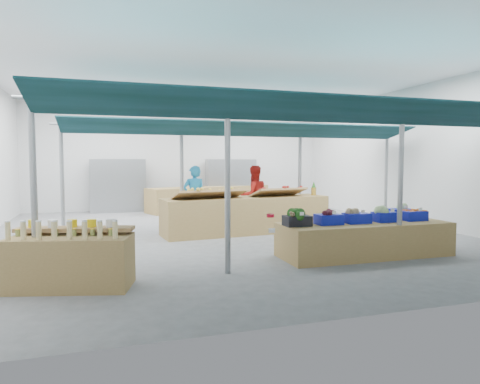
{
  "coord_description": "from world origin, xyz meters",
  "views": [
    {
      "loc": [
        -2.99,
        -10.97,
        1.91
      ],
      "look_at": [
        -0.02,
        -1.6,
        1.22
      ],
      "focal_mm": 32.0,
      "sensor_mm": 36.0,
      "label": 1
    }
  ],
  "objects": [
    {
      "name": "floor",
      "position": [
        0.0,
        0.0,
        0.0
      ],
      "size": [
        13.0,
        13.0,
        0.0
      ],
      "primitive_type": "plane",
      "color": "slate",
      "rests_on": "ground"
    },
    {
      "name": "hall",
      "position": [
        0.0,
        1.44,
        2.65
      ],
      "size": [
        13.0,
        13.0,
        13.0
      ],
      "color": "silver",
      "rests_on": "ground"
    },
    {
      "name": "pole_grid",
      "position": [
        0.75,
        -1.75,
        1.81
      ],
      "size": [
        10.0,
        4.6,
        3.0
      ],
      "color": "gray",
      "rests_on": "floor"
    },
    {
      "name": "awnings",
      "position": [
        0.75,
        -1.75,
        2.78
      ],
      "size": [
        9.5,
        7.08,
        0.3
      ],
      "color": "black",
      "rests_on": "pole_grid"
    },
    {
      "name": "back_shelving_left",
      "position": [
        -2.5,
        6.0,
        1.0
      ],
      "size": [
        2.0,
        0.5,
        2.0
      ],
      "primitive_type": "cube",
      "color": "#B23F33",
      "rests_on": "floor"
    },
    {
      "name": "back_shelving_right",
      "position": [
        2.0,
        6.0,
        1.0
      ],
      "size": [
        2.0,
        0.5,
        2.0
      ],
      "primitive_type": "cube",
      "color": "#B23F33",
      "rests_on": "floor"
    },
    {
      "name": "bottle_shelf",
      "position": [
        -3.5,
        -4.08,
        0.43
      ],
      "size": [
        1.93,
        1.46,
        1.07
      ],
      "rotation": [
        0.0,
        0.0,
        -0.26
      ],
      "color": "olive",
      "rests_on": "floor"
    },
    {
      "name": "veg_counter",
      "position": [
        2.04,
        -3.52,
        0.34
      ],
      "size": [
        3.52,
        1.19,
        0.68
      ],
      "primitive_type": "cube",
      "rotation": [
        0.0,
        0.0,
        -0.01
      ],
      "color": "olive",
      "rests_on": "floor"
    },
    {
      "name": "fruit_counter",
      "position": [
        0.64,
        -0.11,
        0.48
      ],
      "size": [
        4.6,
        1.48,
        0.97
      ],
      "primitive_type": "cube",
      "rotation": [
        0.0,
        0.0,
        0.09
      ],
      "color": "olive",
      "rests_on": "floor"
    },
    {
      "name": "far_counter",
      "position": [
        1.03,
        5.64,
        0.47
      ],
      "size": [
        5.27,
        2.71,
        0.94
      ],
      "primitive_type": "cube",
      "rotation": [
        0.0,
        0.0,
        0.34
      ],
      "color": "olive",
      "rests_on": "floor"
    },
    {
      "name": "crate_stack",
      "position": [
        3.51,
        -3.4,
        0.33
      ],
      "size": [
        0.59,
        0.44,
        0.67
      ],
      "primitive_type": "cube",
      "rotation": [
        0.0,
        0.0,
        0.09
      ],
      "color": "#0E18A0",
      "rests_on": "floor"
    },
    {
      "name": "vendor_left",
      "position": [
        -0.56,
        0.99,
        0.9
      ],
      "size": [
        0.7,
        0.49,
        1.81
      ],
      "primitive_type": "imported",
      "rotation": [
        0.0,
        0.0,
        3.23
      ],
      "color": "#1C82BB",
      "rests_on": "floor"
    },
    {
      "name": "vendor_right",
      "position": [
        1.24,
        0.99,
        0.9
      ],
      "size": [
        0.94,
        0.76,
        1.81
      ],
      "primitive_type": "imported",
      "rotation": [
        0.0,
        0.0,
        3.23
      ],
      "color": "#A41914",
      "rests_on": "floor"
    },
    {
      "name": "crate_broccoli",
      "position": [
        0.53,
        -3.51,
        0.84
      ],
      "size": [
        0.5,
        0.4,
        0.35
      ],
      "rotation": [
        0.0,
        0.0,
        -0.01
      ],
      "color": "black",
      "rests_on": "veg_counter"
    },
    {
      "name": "crate_beets",
      "position": [
        1.21,
        -3.52,
        0.82
      ],
      "size": [
        0.5,
        0.4,
        0.29
      ],
      "rotation": [
        0.0,
        0.0,
        -0.01
      ],
      "color": "#0E18A0",
      "rests_on": "veg_counter"
    },
    {
      "name": "crate_celeriac",
      "position": [
        1.85,
        -3.52,
        0.83
      ],
      "size": [
        0.5,
        0.4,
        0.31
      ],
      "rotation": [
        0.0,
        0.0,
        -0.01
      ],
      "color": "#0E18A0",
      "rests_on": "veg_counter"
    },
    {
      "name": "crate_cabbage",
      "position": [
        2.53,
        -3.52,
        0.84
      ],
      "size": [
        0.5,
        0.4,
        0.35
      ],
      "rotation": [
        0.0,
        0.0,
        -0.01
      ],
      "color": "#0E18A0",
      "rests_on": "veg_counter"
    },
    {
      "name": "crate_carrots",
      "position": [
        3.21,
        -3.53,
        0.79
      ],
      "size": [
        0.5,
        0.4,
        0.29
      ],
      "rotation": [
        0.0,
        0.0,
        -0.01
      ],
      "color": "#0E18A0",
      "rests_on": "veg_counter"
    },
    {
      "name": "sparrow",
      "position": [
        0.38,
        -3.63,
        0.93
      ],
      "size": [
        0.12,
        0.09,
        0.11
      ],
      "rotation": [
        0.0,
        0.0,
        -0.01
      ],
      "color": "brown",
      "rests_on": "crate_broccoli"
    },
    {
      "name": "pole_ribbon",
      "position": [
        -0.6,
        -4.97,
        1.08
      ],
      "size": [
        0.12,
        0.12,
        0.28
      ],
      "color": "#B70C1E",
      "rests_on": "pole_grid"
    },
    {
      "name": "apple_heap_yellow",
      "position": [
        -0.43,
        -0.32,
        1.14
      ],
      "size": [
        2.0,
        1.03,
        0.27
      ],
      "rotation": [
        0.0,
        0.0,
        0.18
      ],
      "color": "#997247",
      "rests_on": "fruit_counter"
    },
    {
      "name": "apple_heap_red",
      "position": [
        1.56,
        -0.14,
        1.14
      ],
      "size": [
        1.6,
        0.96,
        0.27
      ],
      "rotation": [
        0.0,
        0.0,
        0.18
      ],
      "color": "#997247",
      "rests_on": "fruit_counter"
    },
    {
      "name": "pineapple",
      "position": [
        2.68,
        -0.03,
        1.15
      ],
      "size": [
        0.14,
        0.14,
        0.39
      ],
      "rotation": [
        0.0,
        0.0,
        0.18
      ],
      "color": "#8C6019",
      "rests_on": "fruit_counter"
    },
    {
      "name": "crate_extra",
      "position": [
        3.22,
        -3.09,
        0.83
      ],
      "size": [
        0.52,
        0.41,
        0.32
      ],
      "rotation": [
        0.0,
        0.0,
        -0.05
      ],
      "color": "#0E18A0",
      "rests_on": "veg_counter"
    }
  ]
}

